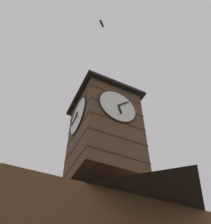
% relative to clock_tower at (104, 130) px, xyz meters
% --- Properties ---
extents(clock_tower, '(4.71, 4.71, 9.94)m').
position_rel_clock_tower_xyz_m(clock_tower, '(0.00, 0.00, 0.00)').
color(clock_tower, brown).
rests_on(clock_tower, building_main).
extents(flying_bird_high, '(0.67, 0.61, 0.14)m').
position_rel_clock_tower_xyz_m(flying_bird_high, '(1.50, 2.45, 10.71)').
color(flying_bird_high, black).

